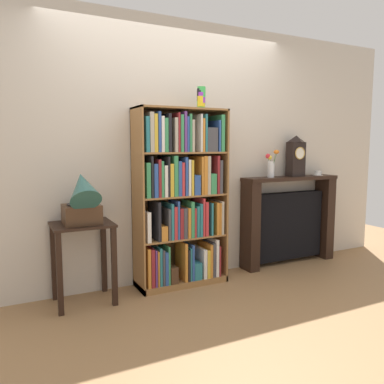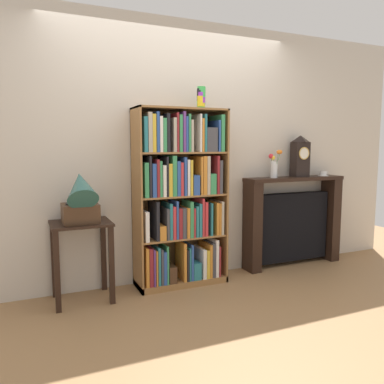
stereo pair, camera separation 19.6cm
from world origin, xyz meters
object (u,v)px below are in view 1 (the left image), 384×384
(fireplace_mantel, at_px, (288,221))
(flower_vase, at_px, (271,165))
(cup_stack, at_px, (201,98))
(mantel_clock, at_px, (296,156))
(teacup_with_saucer, at_px, (318,173))
(gramophone, at_px, (82,199))
(bookshelf, at_px, (181,201))
(side_table_left, at_px, (83,246))

(fireplace_mantel, distance_m, flower_vase, 0.71)
(cup_stack, relative_size, mantel_clock, 0.44)
(flower_vase, xyz_separation_m, teacup_with_saucer, (0.69, -0.00, -0.11))
(flower_vase, bearing_deg, cup_stack, -174.42)
(fireplace_mantel, height_order, mantel_clock, mantel_clock)
(fireplace_mantel, bearing_deg, teacup_with_saucer, -2.98)
(gramophone, height_order, fireplace_mantel, gramophone)
(fireplace_mantel, relative_size, flower_vase, 3.99)
(mantel_clock, bearing_deg, teacup_with_saucer, 0.34)
(bookshelf, relative_size, fireplace_mantel, 1.41)
(fireplace_mantel, bearing_deg, mantel_clock, -20.00)
(flower_vase, height_order, teacup_with_saucer, flower_vase)
(fireplace_mantel, relative_size, teacup_with_saucer, 9.54)
(gramophone, distance_m, flower_vase, 2.10)
(teacup_with_saucer, bearing_deg, flower_vase, 179.91)
(fireplace_mantel, bearing_deg, cup_stack, -174.75)
(side_table_left, bearing_deg, bookshelf, 1.96)
(cup_stack, relative_size, flower_vase, 0.68)
(gramophone, xyz_separation_m, fireplace_mantel, (2.36, 0.17, -0.43))
(bookshelf, bearing_deg, flower_vase, 2.98)
(bookshelf, relative_size, flower_vase, 5.64)
(cup_stack, xyz_separation_m, fireplace_mantel, (1.21, 0.11, -1.32))
(gramophone, relative_size, teacup_with_saucer, 4.05)
(side_table_left, height_order, mantel_clock, mantel_clock)
(cup_stack, distance_m, flower_vase, 1.15)
(cup_stack, height_order, gramophone, cup_stack)
(flower_vase, bearing_deg, gramophone, -175.84)
(side_table_left, relative_size, flower_vase, 2.32)
(bookshelf, bearing_deg, fireplace_mantel, 3.22)
(gramophone, relative_size, mantel_clock, 1.11)
(side_table_left, height_order, flower_vase, flower_vase)
(gramophone, distance_m, teacup_with_saucer, 2.78)
(bookshelf, bearing_deg, mantel_clock, 2.16)
(flower_vase, distance_m, teacup_with_saucer, 0.70)
(gramophone, xyz_separation_m, mantel_clock, (2.43, 0.15, 0.32))
(gramophone, height_order, teacup_with_saucer, gramophone)
(fireplace_mantel, bearing_deg, side_table_left, -177.29)
(side_table_left, distance_m, teacup_with_saucer, 2.83)
(side_table_left, height_order, gramophone, gramophone)
(gramophone, bearing_deg, side_table_left, 90.00)
(cup_stack, height_order, side_table_left, cup_stack)
(cup_stack, distance_m, mantel_clock, 1.40)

